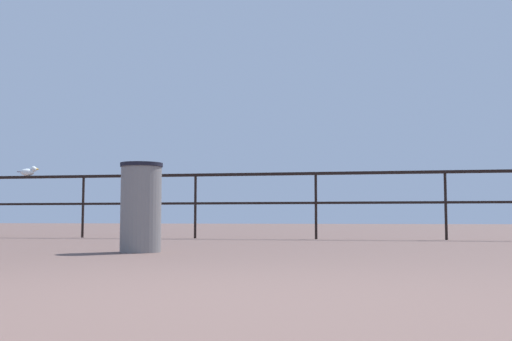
# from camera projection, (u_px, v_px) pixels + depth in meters

# --- Properties ---
(ground_plane) EXTENTS (60.00, 60.00, 0.00)m
(ground_plane) POSITION_uv_depth(u_px,v_px,m) (174.00, 308.00, 2.36)
(ground_plane) COLOR brown
(pier_railing) EXTENTS (24.80, 0.05, 1.11)m
(pier_railing) POSITION_uv_depth(u_px,v_px,m) (316.00, 189.00, 9.81)
(pier_railing) COLOR black
(pier_railing) RESTS_ON ground_plane
(seagull_on_rail) EXTENTS (0.36, 0.23, 0.18)m
(seagull_on_rail) POSITION_uv_depth(u_px,v_px,m) (29.00, 171.00, 10.76)
(seagull_on_rail) COLOR white
(seagull_on_rail) RESTS_ON pier_railing
(trash_bin) EXTENTS (0.44, 0.44, 0.92)m
(trash_bin) POSITION_uv_depth(u_px,v_px,m) (141.00, 207.00, 6.14)
(trash_bin) COLOR slate
(trash_bin) RESTS_ON ground_plane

